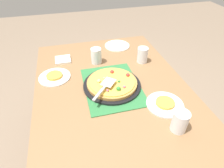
% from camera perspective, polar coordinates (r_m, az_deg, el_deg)
% --- Properties ---
extents(ground_plane, '(8.00, 8.00, 0.00)m').
position_cam_1_polar(ground_plane, '(1.83, -0.00, -19.24)').
color(ground_plane, '#84705B').
extents(dining_table, '(1.40, 1.00, 0.75)m').
position_cam_1_polar(dining_table, '(1.33, -0.00, -4.37)').
color(dining_table, olive).
rests_on(dining_table, ground_plane).
extents(placemat, '(0.48, 0.36, 0.01)m').
position_cam_1_polar(placemat, '(1.25, -0.00, -0.61)').
color(placemat, '#2D753D').
rests_on(placemat, dining_table).
extents(pizza_pan, '(0.38, 0.38, 0.01)m').
position_cam_1_polar(pizza_pan, '(1.25, -0.00, -0.25)').
color(pizza_pan, black).
rests_on(pizza_pan, placemat).
extents(pizza, '(0.33, 0.33, 0.05)m').
position_cam_1_polar(pizza, '(1.23, 0.03, 0.47)').
color(pizza, '#B78442').
rests_on(pizza, pizza_pan).
extents(plate_near_left, '(0.22, 0.22, 0.01)m').
position_cam_1_polar(plate_near_left, '(1.17, 15.69, -5.94)').
color(plate_near_left, white).
rests_on(plate_near_left, dining_table).
extents(plate_far_right, '(0.22, 0.22, 0.01)m').
position_cam_1_polar(plate_far_right, '(1.39, -16.94, 2.02)').
color(plate_far_right, white).
rests_on(plate_far_right, dining_table).
extents(plate_side, '(0.22, 0.22, 0.01)m').
position_cam_1_polar(plate_side, '(1.74, 1.58, 11.51)').
color(plate_side, white).
rests_on(plate_side, dining_table).
extents(served_slice_left, '(0.11, 0.11, 0.02)m').
position_cam_1_polar(served_slice_left, '(1.16, 15.80, -5.48)').
color(served_slice_left, gold).
rests_on(served_slice_left, plate_near_left).
extents(served_slice_right, '(0.11, 0.11, 0.02)m').
position_cam_1_polar(served_slice_right, '(1.38, -17.04, 2.45)').
color(served_slice_right, gold).
rests_on(served_slice_right, plate_far_right).
extents(cup_near, '(0.08, 0.08, 0.12)m').
position_cam_1_polar(cup_near, '(1.50, 9.21, 8.66)').
color(cup_near, white).
rests_on(cup_near, dining_table).
extents(cup_far, '(0.08, 0.08, 0.12)m').
position_cam_1_polar(cup_far, '(1.47, -4.78, 8.50)').
color(cup_far, white).
rests_on(cup_far, dining_table).
extents(cup_corner, '(0.08, 0.08, 0.12)m').
position_cam_1_polar(cup_corner, '(1.02, 19.86, -10.61)').
color(cup_corner, white).
rests_on(cup_corner, dining_table).
extents(pizza_server, '(0.20, 0.18, 0.01)m').
position_cam_1_polar(pizza_server, '(1.14, -2.17, -0.77)').
color(pizza_server, silver).
rests_on(pizza_server, pizza).
extents(napkin_stack, '(0.12, 0.12, 0.02)m').
position_cam_1_polar(napkin_stack, '(1.57, -14.61, 7.12)').
color(napkin_stack, white).
rests_on(napkin_stack, dining_table).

